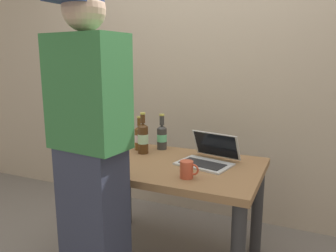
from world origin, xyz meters
TOP-DOWN VIEW (x-y plane):
  - desk at (0.00, 0.00)m, footprint 1.20×0.77m
  - laptop at (0.24, 0.10)m, footprint 0.40×0.38m
  - beer_bottle_amber at (-0.19, 0.29)m, footprint 0.08×0.08m
  - beer_bottle_green at (-0.27, 0.13)m, footprint 0.08×0.08m
  - beer_bottle_dark at (-0.34, 0.21)m, footprint 0.07×0.07m
  - person_figure at (-0.19, -0.59)m, footprint 0.42×0.32m
  - coffee_mug at (0.21, -0.22)m, footprint 0.11×0.08m
  - back_wall at (0.00, 0.84)m, footprint 6.00×0.10m

SIDE VIEW (x-z plane):
  - desk at x=0.00m, z-range 0.23..0.93m
  - laptop at x=0.24m, z-range 0.65..0.84m
  - coffee_mug at x=0.21m, z-range 0.70..0.81m
  - beer_bottle_dark at x=-0.34m, z-range 0.67..0.93m
  - beer_bottle_amber at x=-0.19m, z-range 0.67..0.94m
  - beer_bottle_green at x=-0.27m, z-range 0.67..0.97m
  - person_figure at x=-0.19m, z-range 0.02..1.77m
  - back_wall at x=0.00m, z-range 0.00..2.60m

